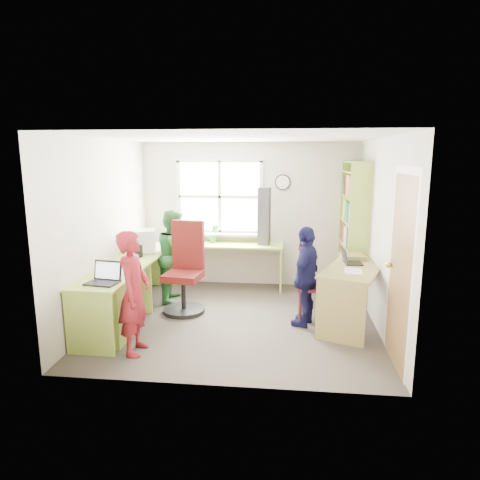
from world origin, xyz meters
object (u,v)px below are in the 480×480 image
Objects in this scene: l_desk at (136,291)px; swivel_chair at (185,273)px; cd_tower at (264,216)px; right_desk at (354,283)px; potted_plant at (214,233)px; bookshelf at (353,234)px; wooden_chair at (310,281)px; person_red at (134,293)px; laptop_right at (349,259)px; crt_monitor at (143,241)px; person_navy at (306,276)px; person_green at (175,255)px; laptop_left at (105,278)px.

swivel_chair is (0.52, 0.57, 0.09)m from l_desk.
l_desk is 2.45m from cd_tower.
swivel_chair is at bearing 47.51° from l_desk.
potted_plant reaches higher than right_desk.
bookshelf reaches higher than wooden_chair.
right_desk is 1.17× the size of swivel_chair.
cd_tower reaches higher than person_red.
swivel_chair is at bearing 83.27° from laptop_right.
l_desk is 1.40× the size of bookshelf.
crt_monitor is at bearing 169.51° from wooden_chair.
bookshelf is 2.25m from potted_plant.
wooden_chair is at bearing 171.61° from person_navy.
potted_plant is 0.22× the size of person_red.
wooden_chair is 2.54m from crt_monitor.
person_navy is at bearing 108.86° from laptop_right.
potted_plant is at bearing -37.29° from person_green.
person_red is (0.47, -1.71, -0.23)m from crt_monitor.
person_red reaches higher than right_desk.
laptop_right is at bearing -37.27° from cd_tower.
cd_tower is at bearing 151.95° from right_desk.
laptop_left is (-0.13, -0.63, 0.35)m from l_desk.
l_desk is 2.31× the size of swivel_chair.
crt_monitor is 1.10× the size of laptop_left.
cd_tower is (-1.20, 1.25, 0.38)m from laptop_right.
crt_monitor reaches higher than right_desk.
person_red is (-2.68, -2.26, -0.31)m from bookshelf.
person_navy reaches higher than swivel_chair.
swivel_chair is 0.54m from person_green.
l_desk is 2.26× the size of person_navy.
bookshelf is at bearing 61.84° from wooden_chair.
person_red reaches higher than laptop_right.
potted_plant is 2.16m from person_navy.
crt_monitor is (-0.19, 0.92, 0.47)m from l_desk.
wooden_chair is 2.57m from laptop_left.
right_desk is 2.00m from cd_tower.
wooden_chair is at bearing -61.25° from person_red.
bookshelf is 3.19m from crt_monitor.
laptop_right is at bearing 125.61° from right_desk.
person_navy is at bearing -153.06° from right_desk.
l_desk is at bearing -63.19° from person_navy.
cd_tower reaches higher than right_desk.
right_desk is at bearing -112.02° from person_green.
person_green reaches higher than person_navy.
cd_tower is at bearing 62.49° from laptop_left.
potted_plant is at bearing 87.69° from swivel_chair.
right_desk is 1.61× the size of cd_tower.
laptop_right is at bearing 29.05° from laptop_left.
potted_plant is at bearing 25.22° from crt_monitor.
laptop_left is at bearing -101.49° from l_desk.
person_red is (0.28, -0.79, 0.24)m from l_desk.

